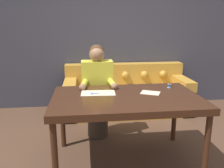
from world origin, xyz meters
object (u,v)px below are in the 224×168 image
object	(u,v)px
dining_table	(126,102)
couch	(127,95)
scissors	(97,94)
thread_spool	(169,86)
person	(97,92)

from	to	relation	value
dining_table	couch	distance (m)	1.64
scissors	thread_spool	world-z (taller)	thread_spool
dining_table	thread_spool	bearing A→B (deg)	25.76
dining_table	person	bearing A→B (deg)	112.54
person	scissors	bearing A→B (deg)	-93.82
couch	scissors	xyz separation A→B (m)	(-0.60, -1.44, 0.48)
dining_table	thread_spool	size ratio (longest dim) A/B	34.87
couch	scissors	size ratio (longest dim) A/B	8.69
couch	scissors	distance (m)	1.63
couch	thread_spool	size ratio (longest dim) A/B	47.42
couch	thread_spool	xyz separation A→B (m)	(0.28, -1.29, 0.50)
scissors	thread_spool	xyz separation A→B (m)	(0.88, 0.15, 0.02)
dining_table	scissors	world-z (taller)	scissors
person	dining_table	bearing A→B (deg)	-67.46
person	scissors	distance (m)	0.55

